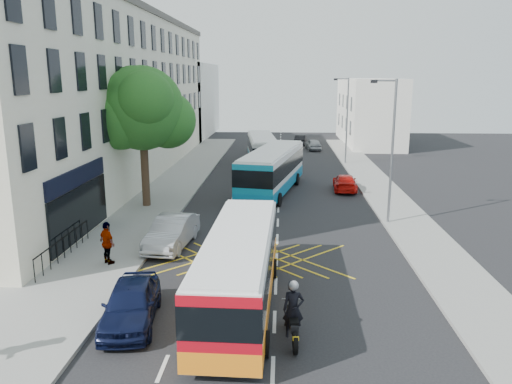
# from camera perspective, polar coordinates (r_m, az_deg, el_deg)

# --- Properties ---
(ground) EXTENTS (120.00, 120.00, 0.00)m
(ground) POSITION_cam_1_polar(r_m,az_deg,el_deg) (17.81, 2.13, -14.59)
(ground) COLOR black
(ground) RESTS_ON ground
(pavement_left) EXTENTS (5.00, 70.00, 0.15)m
(pavement_left) POSITION_cam_1_polar(r_m,az_deg,el_deg) (33.01, -12.36, -1.60)
(pavement_left) COLOR gray
(pavement_left) RESTS_ON ground
(pavement_right) EXTENTS (3.00, 70.00, 0.15)m
(pavement_right) POSITION_cam_1_polar(r_m,az_deg,el_deg) (32.68, 15.84, -1.95)
(pavement_right) COLOR gray
(pavement_right) RESTS_ON ground
(terrace_main) EXTENTS (8.30, 45.00, 13.50)m
(terrace_main) POSITION_cam_1_polar(r_m,az_deg,el_deg) (42.72, -16.69, 10.51)
(terrace_main) COLOR beige
(terrace_main) RESTS_ON ground
(terrace_far) EXTENTS (8.00, 20.00, 10.00)m
(terrace_far) POSITION_cam_1_polar(r_m,az_deg,el_deg) (72.26, -8.47, 10.35)
(terrace_far) COLOR silver
(terrace_far) RESTS_ON ground
(building_right) EXTENTS (6.00, 18.00, 8.00)m
(building_right) POSITION_cam_1_polar(r_m,az_deg,el_deg) (64.83, 12.75, 8.99)
(building_right) COLOR silver
(building_right) RESTS_ON ground
(street_tree) EXTENTS (6.30, 5.70, 8.80)m
(street_tree) POSITION_cam_1_polar(r_m,az_deg,el_deg) (32.01, -12.94, 9.21)
(street_tree) COLOR #382619
(street_tree) RESTS_ON pavement_left
(lamp_near) EXTENTS (1.45, 0.15, 8.00)m
(lamp_near) POSITION_cam_1_polar(r_m,az_deg,el_deg) (28.65, 15.15, 5.30)
(lamp_near) COLOR slate
(lamp_near) RESTS_ON pavement_right
(lamp_far) EXTENTS (1.45, 0.15, 8.00)m
(lamp_far) POSITION_cam_1_polar(r_m,az_deg,el_deg) (48.29, 10.25, 8.54)
(lamp_far) COLOR slate
(lamp_far) RESTS_ON pavement_right
(railings) EXTENTS (0.08, 5.60, 1.14)m
(railings) POSITION_cam_1_polar(r_m,az_deg,el_deg) (24.47, -21.12, -5.80)
(railings) COLOR black
(railings) RESTS_ON pavement_left
(bus_near) EXTENTS (2.68, 10.07, 2.81)m
(bus_near) POSITION_cam_1_polar(r_m,az_deg,el_deg) (18.30, -1.92, -8.70)
(bus_near) COLOR silver
(bus_near) RESTS_ON ground
(bus_mid) EXTENTS (4.80, 11.58, 3.17)m
(bus_mid) POSITION_cam_1_polar(r_m,az_deg,el_deg) (35.98, 1.86, 2.50)
(bus_mid) COLOR silver
(bus_mid) RESTS_ON ground
(bus_far) EXTENTS (3.44, 10.34, 2.85)m
(bus_far) POSITION_cam_1_polar(r_m,az_deg,el_deg) (47.04, 0.72, 4.81)
(bus_far) COLOR silver
(bus_far) RESTS_ON ground
(motorbike) EXTENTS (0.72, 2.31, 2.05)m
(motorbike) POSITION_cam_1_polar(r_m,az_deg,el_deg) (16.31, 4.27, -13.57)
(motorbike) COLOR black
(motorbike) RESTS_ON ground
(parked_car_blue) EXTENTS (2.24, 4.47, 1.46)m
(parked_car_blue) POSITION_cam_1_polar(r_m,az_deg,el_deg) (17.92, -14.11, -12.22)
(parked_car_blue) COLOR black
(parked_car_blue) RESTS_ON ground
(parked_car_silver) EXTENTS (2.09, 4.77, 1.52)m
(parked_car_silver) POSITION_cam_1_polar(r_m,az_deg,el_deg) (25.07, -9.59, -4.53)
(parked_car_silver) COLOR #A5A8AD
(parked_car_silver) RESTS_ON ground
(red_hatchback) EXTENTS (1.92, 4.20, 1.19)m
(red_hatchback) POSITION_cam_1_polar(r_m,az_deg,el_deg) (37.52, 10.13, 1.07)
(red_hatchback) COLOR red
(red_hatchback) RESTS_ON ground
(distant_car_grey) EXTENTS (2.10, 4.27, 1.17)m
(distant_car_grey) POSITION_cam_1_polar(r_m,az_deg,el_deg) (55.94, 0.56, 5.18)
(distant_car_grey) COLOR #404147
(distant_car_grey) RESTS_ON ground
(distant_car_silver) EXTENTS (1.89, 3.87, 1.27)m
(distant_car_silver) POSITION_cam_1_polar(r_m,az_deg,el_deg) (58.04, 6.58, 5.43)
(distant_car_silver) COLOR #A4A7AC
(distant_car_silver) RESTS_ON ground
(distant_car_dark) EXTENTS (1.72, 3.81, 1.21)m
(distant_car_dark) POSITION_cam_1_polar(r_m,az_deg,el_deg) (62.45, 5.13, 5.98)
(distant_car_dark) COLOR black
(distant_car_dark) RESTS_ON ground
(pedestrian_far) EXTENTS (1.15, 1.11, 1.92)m
(pedestrian_far) POSITION_cam_1_polar(r_m,az_deg,el_deg) (23.02, -16.62, -5.60)
(pedestrian_far) COLOR gray
(pedestrian_far) RESTS_ON pavement_left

